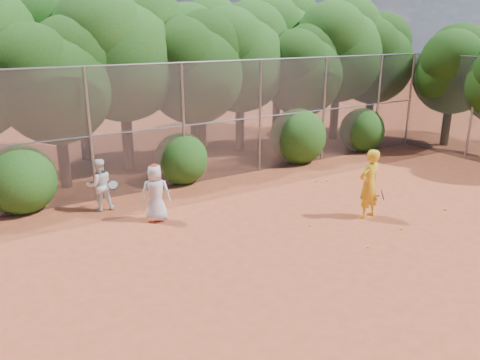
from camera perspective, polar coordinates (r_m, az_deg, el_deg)
ground at (r=11.77m, az=10.69°, el=-7.52°), size 80.00×80.00×0.00m
fence_back at (r=15.80m, az=-3.97°, el=7.14°), size 20.05×0.09×4.03m
fence_side at (r=20.59m, az=26.50°, el=7.83°), size 0.09×6.09×4.03m
tree_2 at (r=15.91m, az=-21.59°, el=11.61°), size 3.99×3.47×5.47m
tree_3 at (r=17.45m, az=-14.20°, el=15.43°), size 4.89×4.26×6.70m
tree_4 at (r=17.86m, az=-5.58°, el=13.86°), size 4.19×3.64×5.73m
tree_5 at (r=19.76m, az=0.07°, el=15.16°), size 4.51×3.92×6.17m
tree_6 at (r=20.42m, az=7.73°, el=13.46°), size 3.86×3.36×5.29m
tree_7 at (r=22.49m, az=11.97°, el=15.71°), size 4.77×4.14×6.53m
tree_8 at (r=23.71m, az=16.05°, el=14.39°), size 4.25×3.70×5.82m
tree_10 at (r=19.30m, az=-19.28°, el=15.87°), size 5.15×4.48×7.06m
tree_11 at (r=20.66m, az=-4.80°, el=15.54°), size 4.64×4.03×6.35m
tree_12 at (r=23.53m, az=4.71°, el=16.67°), size 5.02×4.37×6.88m
tree_13 at (r=22.76m, az=24.65°, el=12.49°), size 3.86×3.36×5.29m
bush_0 at (r=14.66m, az=-25.23°, el=0.36°), size 2.00×2.00×2.00m
bush_1 at (r=15.94m, az=-7.20°, el=2.89°), size 1.80×1.80×1.80m
bush_2 at (r=18.46m, az=7.08°, el=5.59°), size 2.20×2.20×2.20m
bush_3 at (r=20.82m, az=14.67°, el=6.12°), size 1.90×1.90×1.90m
player_yellow at (r=13.22m, az=15.45°, el=-0.47°), size 0.87×0.62×1.94m
player_teen at (r=12.77m, az=-10.24°, el=-1.54°), size 0.92×0.79×1.61m
player_white at (r=13.91m, az=-16.74°, el=-0.57°), size 0.87×0.77×1.53m
ball_0 at (r=14.63m, az=14.89°, el=-2.52°), size 0.07×0.07×0.07m
ball_1 at (r=16.37m, az=10.60°, el=-0.04°), size 0.07×0.07×0.07m
ball_2 at (r=12.96m, az=19.04°, el=-5.61°), size 0.07×0.07×0.07m
ball_3 at (r=14.78m, az=23.75°, el=-3.27°), size 0.07×0.07×0.07m
ball_4 at (r=12.60m, az=8.52°, el=-5.46°), size 0.07×0.07×0.07m
ball_5 at (r=16.22m, az=9.29°, el=-0.13°), size 0.07×0.07×0.07m
ball_6 at (r=11.69m, az=15.35°, el=-7.86°), size 0.07×0.07×0.07m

